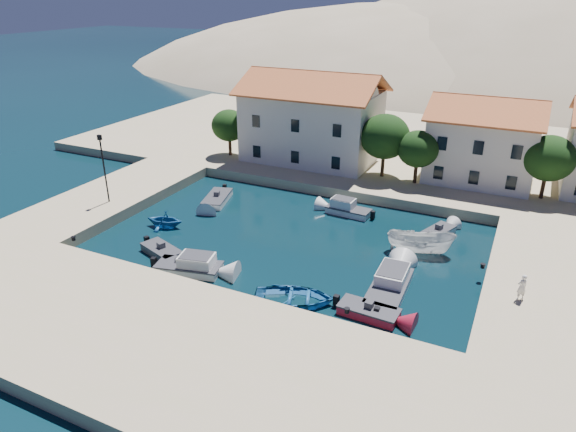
% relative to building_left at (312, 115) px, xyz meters
% --- Properties ---
extents(ground, '(400.00, 400.00, 0.00)m').
position_rel_building_left_xyz_m(ground, '(6.00, -28.00, -5.94)').
color(ground, black).
rests_on(ground, ground).
extents(quay_south, '(52.00, 12.00, 1.00)m').
position_rel_building_left_xyz_m(quay_south, '(6.00, -34.00, -5.44)').
color(quay_south, tan).
rests_on(quay_south, ground).
extents(quay_east, '(11.00, 20.00, 1.00)m').
position_rel_building_left_xyz_m(quay_east, '(26.50, -18.00, -5.44)').
color(quay_east, tan).
rests_on(quay_east, ground).
extents(quay_west, '(8.00, 20.00, 1.00)m').
position_rel_building_left_xyz_m(quay_west, '(-13.00, -18.00, -5.44)').
color(quay_west, tan).
rests_on(quay_west, ground).
extents(quay_north, '(80.00, 36.00, 1.00)m').
position_rel_building_left_xyz_m(quay_north, '(8.00, 10.00, -5.44)').
color(quay_north, tan).
rests_on(quay_north, ground).
extents(hills, '(254.00, 176.00, 99.00)m').
position_rel_building_left_xyz_m(hills, '(26.64, 95.62, -29.34)').
color(hills, tan).
rests_on(hills, ground).
extents(building_left, '(14.70, 9.45, 9.70)m').
position_rel_building_left_xyz_m(building_left, '(0.00, 0.00, 0.00)').
color(building_left, silver).
rests_on(building_left, quay_north).
extents(building_mid, '(10.50, 8.40, 8.30)m').
position_rel_building_left_xyz_m(building_mid, '(18.00, 1.00, -0.71)').
color(building_mid, silver).
rests_on(building_mid, quay_north).
extents(trees, '(37.30, 5.30, 6.45)m').
position_rel_building_left_xyz_m(trees, '(10.51, -2.54, -1.10)').
color(trees, '#382314').
rests_on(trees, quay_north).
extents(lamppost, '(0.35, 0.25, 6.22)m').
position_rel_building_left_xyz_m(lamppost, '(-11.50, -20.00, -1.18)').
color(lamppost, black).
rests_on(lamppost, quay_west).
extents(bollards, '(29.36, 9.56, 0.30)m').
position_rel_building_left_xyz_m(bollards, '(8.80, -24.13, -4.79)').
color(bollards, black).
rests_on(bollards, ground).
extents(motorboat_grey_sw, '(3.99, 2.75, 1.25)m').
position_rel_building_left_xyz_m(motorboat_grey_sw, '(-1.95, -24.65, -5.64)').
color(motorboat_grey_sw, '#38383D').
rests_on(motorboat_grey_sw, ground).
extents(cabin_cruiser_south, '(5.04, 3.01, 1.60)m').
position_rel_building_left_xyz_m(cabin_cruiser_south, '(1.48, -25.87, -5.46)').
color(cabin_cruiser_south, white).
rests_on(cabin_cruiser_south, ground).
extents(rowboat_south, '(6.18, 5.25, 1.09)m').
position_rel_building_left_xyz_m(rowboat_south, '(10.09, -26.20, -5.94)').
color(rowboat_south, '#1B5895').
rests_on(rowboat_south, ground).
extents(motorboat_red_se, '(3.87, 1.89, 1.25)m').
position_rel_building_left_xyz_m(motorboat_red_se, '(14.88, -25.52, -5.64)').
color(motorboat_red_se, maroon).
rests_on(motorboat_red_se, ground).
extents(cabin_cruiser_east, '(2.42, 5.63, 1.60)m').
position_rel_building_left_xyz_m(cabin_cruiser_east, '(15.30, -22.31, -5.46)').
color(cabin_cruiser_east, white).
rests_on(cabin_cruiser_east, ground).
extents(boat_east, '(5.48, 3.16, 1.99)m').
position_rel_building_left_xyz_m(boat_east, '(15.92, -15.74, -5.94)').
color(boat_east, white).
rests_on(boat_east, ground).
extents(motorboat_white_ne, '(2.55, 3.55, 1.25)m').
position_rel_building_left_xyz_m(motorboat_white_ne, '(16.64, -12.04, -5.64)').
color(motorboat_white_ne, white).
rests_on(motorboat_white_ne, ground).
extents(rowboat_west, '(3.68, 3.34, 1.68)m').
position_rel_building_left_xyz_m(rowboat_west, '(-4.91, -20.45, -5.94)').
color(rowboat_west, '#1B5895').
rests_on(rowboat_west, ground).
extents(motorboat_white_west, '(3.09, 4.78, 1.25)m').
position_rel_building_left_xyz_m(motorboat_white_west, '(-3.96, -13.71, -5.64)').
color(motorboat_white_west, white).
rests_on(motorboat_white_west, ground).
extents(cabin_cruiser_north, '(4.11, 1.98, 1.60)m').
position_rel_building_left_xyz_m(cabin_cruiser_north, '(8.43, -11.10, -5.46)').
color(cabin_cruiser_north, white).
rests_on(cabin_cruiser_north, ground).
extents(pedestrian, '(0.77, 0.73, 1.78)m').
position_rel_building_left_xyz_m(pedestrian, '(23.25, -21.13, -4.05)').
color(pedestrian, white).
rests_on(pedestrian, quay_east).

